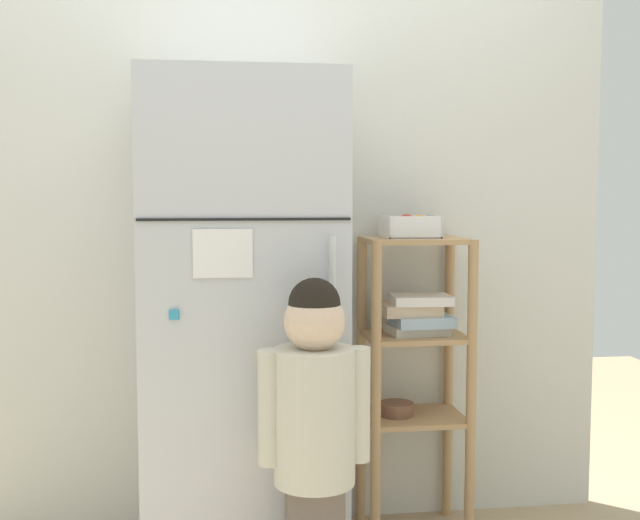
# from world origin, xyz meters

# --- Properties ---
(kitchen_wall_back) EXTENTS (2.58, 0.03, 2.14)m
(kitchen_wall_back) POSITION_xyz_m (0.00, 0.33, 1.07)
(kitchen_wall_back) COLOR silver
(kitchen_wall_back) RESTS_ON ground
(refrigerator) EXTENTS (0.65, 0.59, 1.64)m
(refrigerator) POSITION_xyz_m (-0.12, 0.02, 0.82)
(refrigerator) COLOR silver
(refrigerator) RESTS_ON ground
(child_standing) EXTENTS (0.33, 0.24, 1.01)m
(child_standing) POSITION_xyz_m (0.07, -0.40, 0.61)
(child_standing) COLOR #685C52
(child_standing) RESTS_ON ground
(pantry_shelf_unit) EXTENTS (0.38, 0.30, 1.09)m
(pantry_shelf_unit) POSITION_xyz_m (0.51, 0.14, 0.69)
(pantry_shelf_unit) COLOR tan
(pantry_shelf_unit) RESTS_ON ground
(fruit_bin) EXTENTS (0.19, 0.18, 0.08)m
(fruit_bin) POSITION_xyz_m (0.50, 0.16, 1.13)
(fruit_bin) COLOR white
(fruit_bin) RESTS_ON pantry_shelf_unit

